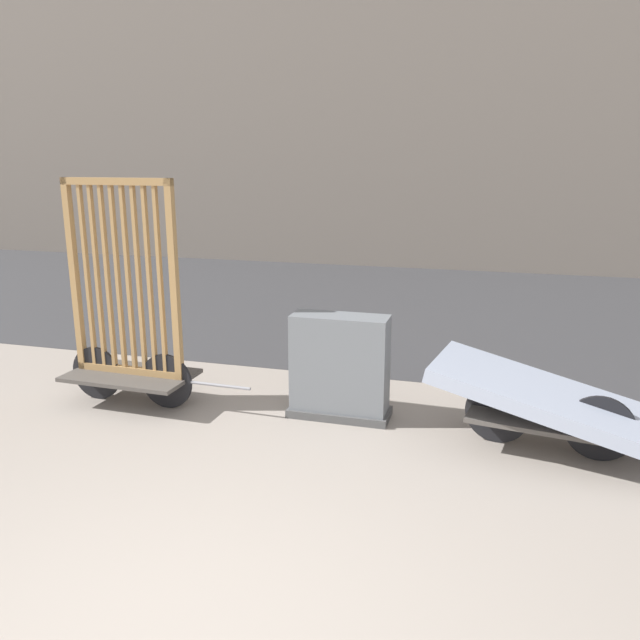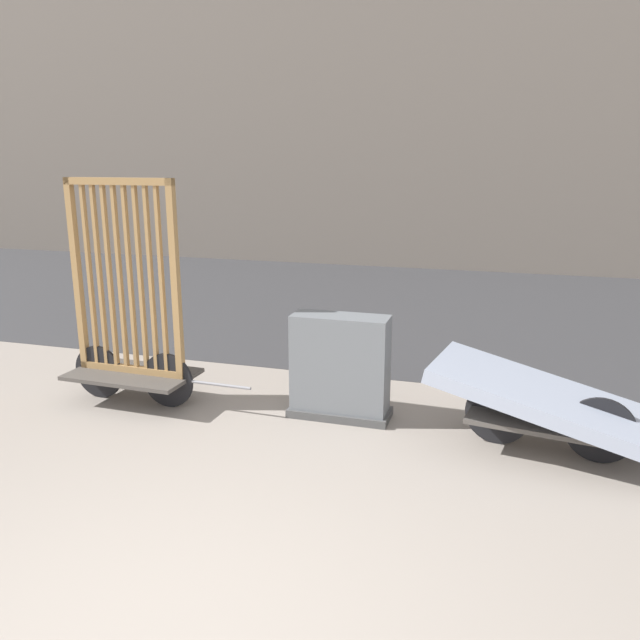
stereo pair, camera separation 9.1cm
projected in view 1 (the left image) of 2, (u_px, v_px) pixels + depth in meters
road_strip at (403, 304)px, 10.97m from camera, size 56.00×7.85×0.01m
bike_cart_with_bedframe at (128, 329)px, 6.32m from camera, size 2.05×0.75×2.30m
bike_cart_with_mattress at (549, 402)px, 5.33m from camera, size 2.38×1.25×0.76m
utility_cabinet at (340, 371)px, 6.06m from camera, size 1.00×0.41×1.02m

